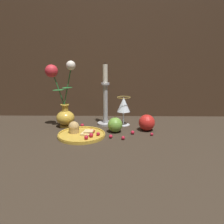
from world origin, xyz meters
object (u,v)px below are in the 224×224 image
(apple_near_glass, at_px, (115,125))
(candlestick, at_px, (106,102))
(vase, at_px, (63,103))
(apple_beside_vase, at_px, (147,123))
(wine_glass, at_px, (124,106))
(plate_with_pastries, at_px, (80,133))

(apple_near_glass, bearing_deg, candlestick, 111.71)
(vase, relative_size, candlestick, 1.03)
(vase, xyz_separation_m, apple_beside_vase, (0.43, -0.05, -0.09))
(apple_near_glass, bearing_deg, wine_glass, 69.83)
(plate_with_pastries, xyz_separation_m, apple_near_glass, (0.16, 0.06, 0.02))
(wine_glass, relative_size, candlestick, 0.46)
(apple_beside_vase, bearing_deg, wine_glass, 139.90)
(plate_with_pastries, bearing_deg, vase, 128.00)
(wine_glass, bearing_deg, candlestick, 175.27)
(vase, height_order, apple_beside_vase, vase)
(vase, distance_m, wine_glass, 0.32)
(wine_glass, relative_size, apple_near_glass, 1.81)
(candlestick, xyz_separation_m, apple_beside_vase, (0.21, -0.10, -0.09))
(apple_beside_vase, bearing_deg, candlestick, 153.84)
(plate_with_pastries, bearing_deg, candlestick, 60.34)
(wine_glass, height_order, candlestick, candlestick)
(plate_with_pastries, bearing_deg, apple_beside_vase, 15.39)
(vase, relative_size, wine_glass, 2.23)
(plate_with_pastries, bearing_deg, wine_glass, 41.63)
(candlestick, distance_m, apple_near_glass, 0.17)
(plate_with_pastries, height_order, apple_near_glass, apple_near_glass)
(plate_with_pastries, distance_m, wine_glass, 0.29)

